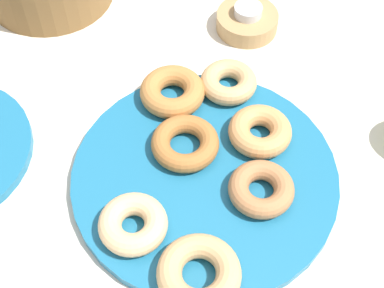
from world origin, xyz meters
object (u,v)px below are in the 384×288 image
donut_4 (260,131)px  tealight (248,11)px  donut_3 (261,189)px  candle_holder (247,21)px  donut_plate (205,177)px  donut_1 (182,145)px  donut_0 (199,273)px  donut_6 (172,92)px  donut_2 (228,82)px  donut_5 (133,224)px

donut_4 → tealight: 0.23m
donut_4 → donut_3: bearing=-126.1°
candle_holder → donut_plate: bearing=-137.0°
donut_plate → candle_holder: 0.29m
donut_1 → tealight: 0.27m
donut_0 → donut_6: bearing=64.3°
donut_3 → donut_4: (0.05, 0.07, 0.00)m
donut_0 → donut_3: bearing=21.8°
donut_1 → donut_2: bearing=26.1°
donut_2 → donut_6: size_ratio=0.88×
donut_plate → donut_4: 0.10m
donut_4 → candle_holder: size_ratio=0.87×
donut_0 → donut_6: same height
donut_1 → candle_holder: bearing=35.0°
donut_3 → candle_holder: 0.32m
donut_1 → donut_4: size_ratio=1.06×
donut_3 → tealight: 0.32m
donut_0 → donut_6: (0.12, 0.24, 0.00)m
donut_3 → donut_5: (-0.16, 0.04, 0.00)m
donut_plate → candle_holder: (0.22, 0.20, 0.01)m
donut_1 → donut_6: size_ratio=0.98×
donut_3 → tealight: size_ratio=1.89×
donut_0 → donut_3: size_ratio=1.16×
donut_5 → candle_holder: donut_5 is taller
donut_2 → donut_4: donut_4 is taller
candle_holder → donut_4: bearing=-122.5°
candle_holder → tealight: size_ratio=2.22×
donut_0 → donut_4: bearing=34.4°
donut_0 → donut_2: size_ratio=1.19×
donut_3 → candle_holder: (0.18, 0.26, -0.01)m
donut_6 → tealight: size_ratio=2.08×
donut_0 → candle_holder: size_ratio=0.99×
donut_0 → donut_1: 0.18m
donut_1 → tealight: bearing=35.0°
donut_2 → candle_holder: (0.11, 0.10, -0.01)m
donut_0 → donut_4: same height
donut_plate → donut_2: size_ratio=4.27×
candle_holder → donut_3: bearing=-123.5°
donut_plate → donut_6: (0.03, 0.13, 0.02)m
tealight → donut_3: bearing=-123.5°
donut_1 → donut_4: donut_4 is taller
donut_4 → candle_holder: (0.12, 0.19, -0.01)m
donut_0 → donut_2: 0.29m
donut_plate → donut_1: (-0.00, 0.05, 0.02)m
donut_plate → candle_holder: bearing=43.0°
candle_holder → tealight: (0.00, 0.00, 0.02)m
donut_4 → donut_1: bearing=158.1°
donut_4 → donut_plate: bearing=-175.4°
donut_5 → donut_0: bearing=-71.7°
donut_plate → donut_0: (-0.08, -0.11, 0.02)m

